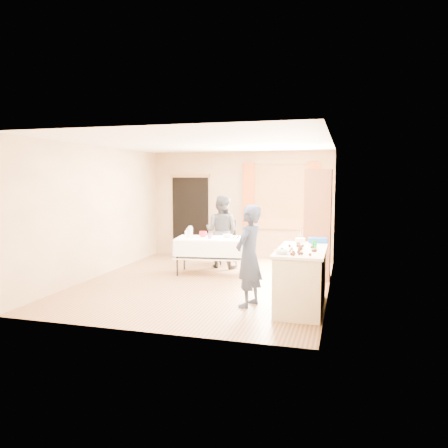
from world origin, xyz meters
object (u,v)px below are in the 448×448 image
(party_table, at_px, (213,252))
(chair, at_px, (228,251))
(girl, at_px, (249,256))
(cabinet, at_px, (318,224))
(counter, at_px, (301,279))
(woman, at_px, (222,232))

(party_table, height_order, chair, chair)
(girl, bearing_deg, chair, -143.62)
(cabinet, bearing_deg, chair, 155.31)
(counter, xyz_separation_m, party_table, (-1.99, 1.94, -0.01))
(counter, bearing_deg, cabinet, 87.29)
(party_table, height_order, girl, girl)
(girl, bearing_deg, counter, 112.55)
(girl, bearing_deg, party_table, -133.79)
(counter, relative_size, girl, 0.96)
(cabinet, height_order, woman, cabinet)
(girl, bearing_deg, cabinet, 173.80)
(cabinet, distance_m, party_table, 2.18)
(cabinet, xyz_separation_m, counter, (-0.10, -2.11, -0.61))
(cabinet, distance_m, girl, 2.40)
(party_table, relative_size, woman, 1.01)
(cabinet, distance_m, woman, 2.18)
(counter, bearing_deg, chair, 122.85)
(counter, distance_m, woman, 3.31)
(chair, bearing_deg, party_table, -110.52)
(counter, height_order, girl, girl)
(party_table, xyz_separation_m, chair, (0.01, 1.13, -0.15))
(chair, distance_m, girl, 3.42)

